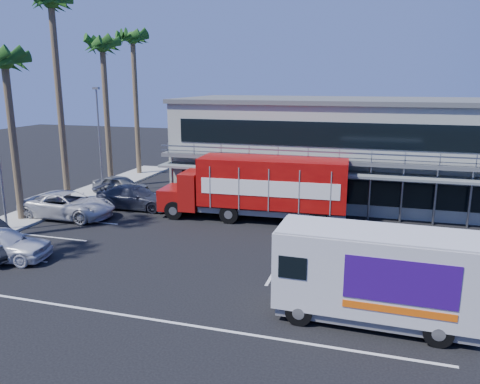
# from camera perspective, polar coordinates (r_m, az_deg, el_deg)

# --- Properties ---
(ground) EXTENTS (120.00, 120.00, 0.00)m
(ground) POSITION_cam_1_polar(r_m,az_deg,el_deg) (22.60, -0.61, -8.74)
(ground) COLOR black
(ground) RESTS_ON ground
(building) EXTENTS (22.40, 12.00, 7.30)m
(building) POSITION_cam_1_polar(r_m,az_deg,el_deg) (35.42, 11.28, 5.23)
(building) COLOR gray
(building) RESTS_ON ground
(curb_strip) EXTENTS (3.00, 32.00, 0.16)m
(curb_strip) POSITION_cam_1_polar(r_m,az_deg,el_deg) (34.59, -21.91, -1.72)
(curb_strip) COLOR #A5A399
(curb_strip) RESTS_ON ground
(palm_c) EXTENTS (2.80, 2.80, 10.75)m
(palm_c) POSITION_cam_1_polar(r_m,az_deg,el_deg) (31.22, -26.71, 13.28)
(palm_c) COLOR brown
(palm_c) RESTS_ON ground
(palm_d) EXTENTS (2.80, 2.80, 14.75)m
(palm_d) POSITION_cam_1_polar(r_m,az_deg,el_deg) (35.51, -21.96, 19.40)
(palm_d) COLOR brown
(palm_d) RESTS_ON ground
(palm_e) EXTENTS (2.80, 2.80, 12.25)m
(palm_e) POSITION_cam_1_polar(r_m,az_deg,el_deg) (39.12, -16.39, 15.87)
(palm_e) COLOR brown
(palm_e) RESTS_ON ground
(palm_f) EXTENTS (2.80, 2.80, 13.25)m
(palm_f) POSITION_cam_1_polar(r_m,az_deg,el_deg) (44.10, -12.91, 16.89)
(palm_f) COLOR brown
(palm_f) RESTS_ON ground
(light_pole_far) EXTENTS (0.50, 0.25, 8.09)m
(light_pole_far) POSITION_cam_1_polar(r_m,az_deg,el_deg) (37.33, -16.79, 6.64)
(light_pole_far) COLOR gray
(light_pole_far) RESTS_ON ground
(red_truck) EXTENTS (11.81, 3.37, 3.93)m
(red_truck) POSITION_cam_1_polar(r_m,az_deg,el_deg) (29.00, 2.43, 0.72)
(red_truck) COLOR maroon
(red_truck) RESTS_ON ground
(white_van) EXTENTS (7.07, 2.56, 3.43)m
(white_van) POSITION_cam_1_polar(r_m,az_deg,el_deg) (17.51, 16.17, -9.64)
(white_van) COLOR silver
(white_van) RESTS_ON ground
(parked_car_c) EXTENTS (6.08, 2.92, 1.67)m
(parked_car_c) POSITION_cam_1_polar(r_m,az_deg,el_deg) (31.69, -20.25, -1.49)
(parked_car_c) COLOR #B8B8BA
(parked_car_c) RESTS_ON ground
(parked_car_d) EXTENTS (5.47, 2.44, 1.56)m
(parked_car_d) POSITION_cam_1_polar(r_m,az_deg,el_deg) (32.68, -12.68, -0.65)
(parked_car_d) COLOR #2F333F
(parked_car_d) RESTS_ON ground
(parked_car_e) EXTENTS (4.51, 2.12, 1.49)m
(parked_car_e) POSITION_cam_1_polar(r_m,az_deg,el_deg) (36.86, -14.35, 0.79)
(parked_car_e) COLOR slate
(parked_car_e) RESTS_ON ground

